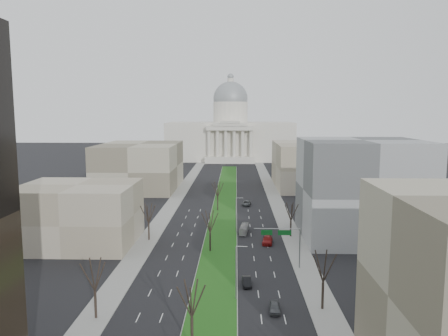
% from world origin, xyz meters
% --- Properties ---
extents(ground, '(600.00, 600.00, 0.00)m').
position_xyz_m(ground, '(0.00, 120.00, 0.00)').
color(ground, black).
rests_on(ground, ground).
extents(median, '(8.00, 222.03, 0.20)m').
position_xyz_m(median, '(0.00, 118.99, 0.10)').
color(median, '#999993').
rests_on(median, ground).
extents(sidewalk_left, '(5.00, 330.00, 0.15)m').
position_xyz_m(sidewalk_left, '(-17.50, 95.00, 0.07)').
color(sidewalk_left, gray).
rests_on(sidewalk_left, ground).
extents(sidewalk_right, '(5.00, 330.00, 0.15)m').
position_xyz_m(sidewalk_right, '(17.50, 95.00, 0.07)').
color(sidewalk_right, gray).
rests_on(sidewalk_right, ground).
extents(capitol, '(80.00, 46.00, 55.00)m').
position_xyz_m(capitol, '(0.00, 269.59, 16.31)').
color(capitol, beige).
rests_on(capitol, ground).
extents(building_beige_left, '(26.00, 22.00, 14.00)m').
position_xyz_m(building_beige_left, '(-33.00, 85.00, 7.00)').
color(building_beige_left, '#9E937A').
rests_on(building_beige_left, ground).
extents(building_grey_right, '(28.00, 26.00, 24.00)m').
position_xyz_m(building_grey_right, '(34.00, 92.00, 12.00)').
color(building_grey_right, '#595C5E').
rests_on(building_grey_right, ground).
extents(building_far_left, '(30.00, 40.00, 18.00)m').
position_xyz_m(building_far_left, '(-35.00, 160.00, 9.00)').
color(building_far_left, '#78705C').
rests_on(building_far_left, ground).
extents(building_far_right, '(30.00, 40.00, 18.00)m').
position_xyz_m(building_far_right, '(35.00, 165.00, 9.00)').
color(building_far_right, '#9E937A').
rests_on(building_far_right, ground).
extents(tree_left_mid, '(5.40, 5.40, 9.72)m').
position_xyz_m(tree_left_mid, '(-17.20, 48.00, 7.00)').
color(tree_left_mid, black).
rests_on(tree_left_mid, ground).
extents(tree_left_far, '(5.28, 5.28, 9.50)m').
position_xyz_m(tree_left_far, '(-17.20, 88.00, 6.84)').
color(tree_left_far, black).
rests_on(tree_left_far, ground).
extents(tree_right_mid, '(5.52, 5.52, 9.94)m').
position_xyz_m(tree_right_mid, '(17.20, 52.00, 7.16)').
color(tree_right_mid, black).
rests_on(tree_right_mid, ground).
extents(tree_right_far, '(5.04, 5.04, 9.07)m').
position_xyz_m(tree_right_far, '(17.20, 92.00, 6.53)').
color(tree_right_far, black).
rests_on(tree_right_far, ground).
extents(tree_median_a, '(5.40, 5.40, 9.72)m').
position_xyz_m(tree_median_a, '(-2.00, 40.00, 7.00)').
color(tree_median_a, black).
rests_on(tree_median_a, ground).
extents(tree_median_b, '(5.40, 5.40, 9.72)m').
position_xyz_m(tree_median_b, '(-2.00, 80.00, 7.00)').
color(tree_median_b, black).
rests_on(tree_median_b, ground).
extents(tree_median_c, '(5.40, 5.40, 9.72)m').
position_xyz_m(tree_median_c, '(-2.00, 120.00, 7.00)').
color(tree_median_c, black).
rests_on(tree_median_c, ground).
extents(streetlamp_median_b, '(1.90, 0.20, 9.16)m').
position_xyz_m(streetlamp_median_b, '(3.76, 55.00, 4.81)').
color(streetlamp_median_b, gray).
rests_on(streetlamp_median_b, ground).
extents(streetlamp_median_c, '(1.90, 0.20, 9.16)m').
position_xyz_m(streetlamp_median_c, '(3.76, 95.00, 4.81)').
color(streetlamp_median_c, gray).
rests_on(streetlamp_median_c, ground).
extents(mast_arm_signs, '(9.12, 0.24, 8.09)m').
position_xyz_m(mast_arm_signs, '(13.49, 70.03, 6.11)').
color(mast_arm_signs, gray).
rests_on(mast_arm_signs, ground).
extents(car_grey_near, '(1.89, 4.26, 1.42)m').
position_xyz_m(car_grey_near, '(9.68, 51.01, 0.71)').
color(car_grey_near, '#4A4D52').
rests_on(car_grey_near, ground).
extents(car_black, '(1.73, 4.43, 1.44)m').
position_xyz_m(car_black, '(5.61, 61.27, 0.72)').
color(car_black, black).
rests_on(car_black, ground).
extents(car_red, '(2.96, 5.92, 1.65)m').
position_xyz_m(car_red, '(11.09, 86.30, 0.82)').
color(car_red, maroon).
rests_on(car_red, ground).
extents(car_grey_far, '(3.19, 5.67, 1.49)m').
position_xyz_m(car_grey_far, '(7.18, 128.00, 0.75)').
color(car_grey_far, '#4C4F53').
rests_on(car_grey_far, ground).
extents(box_van, '(2.68, 7.68, 2.09)m').
position_xyz_m(box_van, '(5.75, 95.04, 1.05)').
color(box_van, '#B9B9B9').
rests_on(box_van, ground).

